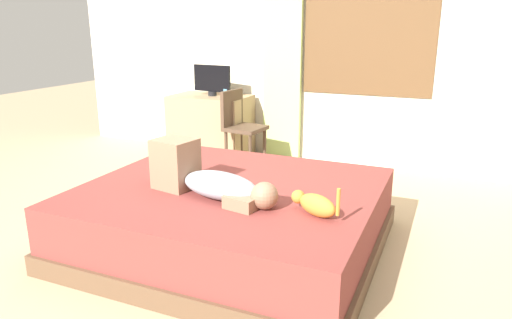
% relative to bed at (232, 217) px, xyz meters
% --- Properties ---
extents(ground_plane, '(16.00, 16.00, 0.00)m').
position_rel_bed_xyz_m(ground_plane, '(-0.05, -0.13, -0.23)').
color(ground_plane, tan).
extents(back_wall_with_window, '(6.40, 0.14, 2.90)m').
position_rel_bed_xyz_m(back_wall_with_window, '(-0.04, 2.39, 1.22)').
color(back_wall_with_window, beige).
rests_on(back_wall_with_window, ground).
extents(bed, '(2.03, 1.80, 0.46)m').
position_rel_bed_xyz_m(bed, '(0.00, 0.00, 0.00)').
color(bed, brown).
rests_on(bed, ground).
extents(person_lying, '(0.94, 0.40, 0.34)m').
position_rel_bed_xyz_m(person_lying, '(-0.06, -0.22, 0.35)').
color(person_lying, '#8C939E').
rests_on(person_lying, bed).
extents(cat, '(0.33, 0.21, 0.21)m').
position_rel_bed_xyz_m(cat, '(0.68, -0.26, 0.30)').
color(cat, '#C67A2D').
rests_on(cat, bed).
extents(desk, '(0.90, 0.56, 0.74)m').
position_rel_bed_xyz_m(desk, '(-1.26, 2.00, 0.14)').
color(desk, '#997A56').
rests_on(desk, ground).
extents(tv_monitor, '(0.48, 0.10, 0.35)m').
position_rel_bed_xyz_m(tv_monitor, '(-1.23, 2.00, 0.70)').
color(tv_monitor, black).
rests_on(tv_monitor, desk).
extents(cup, '(0.06, 0.06, 0.09)m').
position_rel_bed_xyz_m(cup, '(-1.04, 1.98, 0.56)').
color(cup, teal).
rests_on(cup, desk).
extents(chair_by_desk, '(0.42, 0.42, 0.86)m').
position_rel_bed_xyz_m(chair_by_desk, '(-0.75, 1.72, 0.28)').
color(chair_by_desk, '#4C3828').
rests_on(chair_by_desk, ground).
extents(curtain_left, '(0.44, 0.06, 2.45)m').
position_rel_bed_xyz_m(curtain_left, '(-0.47, 2.28, 1.00)').
color(curtain_left, '#ADCC75').
rests_on(curtain_left, ground).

